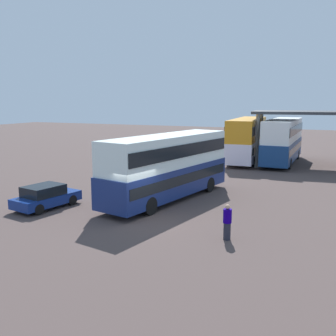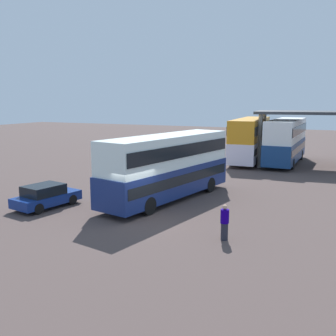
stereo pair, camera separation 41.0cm
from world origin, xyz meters
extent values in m
plane|color=#4E3F3B|center=(0.00, 0.00, 0.00)|extent=(140.00, 140.00, 0.00)
cube|color=navy|center=(-0.42, 4.32, 1.23)|extent=(4.62, 10.89, 1.77)
cube|color=white|center=(-0.42, 4.32, 3.08)|extent=(4.50, 10.67, 1.92)
cube|color=black|center=(-0.42, 4.32, 1.45)|extent=(4.57, 10.48, 0.60)
cube|color=black|center=(-0.42, 4.32, 3.17)|extent=(4.57, 10.48, 0.77)
cube|color=black|center=(0.67, 9.46, 1.50)|extent=(2.08, 0.53, 1.06)
cube|color=orange|center=(0.67, 9.46, 2.35)|extent=(1.71, 0.44, 0.36)
cylinder|color=black|center=(-0.83, 7.77, 0.50)|extent=(0.48, 1.04, 1.00)
cylinder|color=black|center=(1.35, 7.31, 0.50)|extent=(0.48, 1.04, 1.00)
cylinder|color=black|center=(-2.19, 1.34, 0.50)|extent=(0.48, 1.04, 1.00)
cylinder|color=black|center=(-0.01, 0.87, 0.50)|extent=(0.48, 1.04, 1.00)
cube|color=navy|center=(-6.12, -0.17, 0.49)|extent=(2.40, 4.10, 0.55)
cube|color=black|center=(-6.15, -0.36, 1.06)|extent=(1.95, 2.37, 0.58)
cylinder|color=black|center=(-6.67, 1.15, 0.30)|extent=(0.31, 0.63, 0.60)
cylinder|color=black|center=(-5.13, 0.86, 0.30)|extent=(0.31, 0.63, 0.60)
cylinder|color=black|center=(-7.11, -1.20, 0.30)|extent=(0.31, 0.63, 0.60)
cylinder|color=black|center=(-5.57, -1.49, 0.30)|extent=(0.31, 0.63, 0.60)
cube|color=white|center=(0.85, 21.82, 1.30)|extent=(3.03, 10.98, 1.91)
cube|color=orange|center=(0.85, 21.82, 3.29)|extent=(2.95, 10.76, 2.07)
cube|color=black|center=(0.85, 21.82, 1.53)|extent=(3.05, 10.55, 0.65)
cube|color=black|center=(0.85, 21.82, 3.39)|extent=(3.05, 10.55, 0.83)
cube|color=black|center=(0.59, 27.19, 1.59)|extent=(2.14, 0.20, 1.14)
cube|color=orange|center=(0.59, 27.19, 2.51)|extent=(1.76, 0.16, 0.36)
cylinder|color=black|center=(-0.44, 25.13, 0.50)|extent=(0.33, 1.01, 1.00)
cylinder|color=black|center=(1.82, 25.24, 0.50)|extent=(0.33, 1.01, 1.00)
cylinder|color=black|center=(-0.12, 18.39, 0.50)|extent=(0.33, 1.01, 1.00)
cylinder|color=black|center=(2.15, 18.50, 0.50)|extent=(0.33, 1.01, 1.00)
cube|color=navy|center=(4.35, 21.84, 1.30)|extent=(2.80, 10.52, 1.90)
cube|color=white|center=(4.35, 21.84, 3.28)|extent=(2.71, 10.30, 2.06)
cube|color=black|center=(4.35, 21.84, 1.53)|extent=(2.82, 10.10, 0.65)
cube|color=black|center=(4.35, 21.84, 3.38)|extent=(2.82, 10.10, 0.82)
cube|color=black|center=(4.47, 27.01, 1.59)|extent=(2.16, 0.15, 1.14)
cube|color=orange|center=(4.47, 27.01, 2.50)|extent=(1.78, 0.12, 0.36)
cylinder|color=black|center=(3.27, 25.11, 0.50)|extent=(0.30, 1.01, 1.00)
cylinder|color=black|center=(5.58, 25.05, 0.50)|extent=(0.30, 1.01, 1.00)
cylinder|color=black|center=(3.12, 18.63, 0.50)|extent=(0.30, 1.01, 1.00)
cylinder|color=black|center=(5.42, 18.57, 0.50)|extent=(0.30, 1.01, 1.00)
cylinder|color=#9E9B93|center=(2.09, 22.53, 2.45)|extent=(0.36, 0.36, 4.90)
cylinder|color=#9E9B93|center=(2.49, 18.34, 2.45)|extent=(0.36, 0.36, 4.90)
cylinder|color=#262633|center=(4.78, -1.14, 0.39)|extent=(0.32, 0.32, 0.78)
cylinder|color=#16017C|center=(4.78, -1.14, 1.09)|extent=(0.38, 0.38, 0.62)
sphere|color=tan|center=(4.78, -1.14, 1.51)|extent=(0.22, 0.22, 0.22)
camera|label=1|loc=(8.80, -17.21, 6.12)|focal=41.12mm
camera|label=2|loc=(9.17, -17.05, 6.12)|focal=41.12mm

